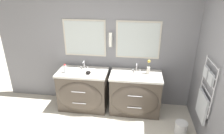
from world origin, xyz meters
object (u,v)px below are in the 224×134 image
amenity_bowl (88,72)px  vanity_right (135,94)px  flower_vase (148,68)px  toiletry_bottle (65,69)px  vanity_left (83,90)px  waste_bin (181,127)px

amenity_bowl → vanity_right: bearing=3.3°
amenity_bowl → flower_vase: size_ratio=0.33×
toiletry_bottle → amenity_bowl: toiletry_bottle is taller
flower_vase → vanity_left: bearing=-175.3°
flower_vase → waste_bin: 1.25m
amenity_bowl → waste_bin: amenity_bowl is taller
vanity_right → amenity_bowl: (-0.96, -0.06, 0.45)m
vanity_left → toiletry_bottle: 0.60m
vanity_right → toiletry_bottle: toiletry_bottle is taller
vanity_left → waste_bin: bearing=-15.5°
vanity_left → waste_bin: vanity_left is taller
vanity_right → flower_vase: (0.24, 0.11, 0.54)m
toiletry_bottle → amenity_bowl: 0.48m
amenity_bowl → waste_bin: size_ratio=0.44×
vanity_right → toiletry_bottle: size_ratio=5.65×
vanity_right → amenity_bowl: bearing=-176.7°
toiletry_bottle → waste_bin: bearing=-12.0°
vanity_right → flower_vase: flower_vase is taller
toiletry_bottle → waste_bin: toiletry_bottle is taller
vanity_right → toiletry_bottle: 1.52m
vanity_left → flower_vase: 1.45m
vanity_left → toiletry_bottle: toiletry_bottle is taller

